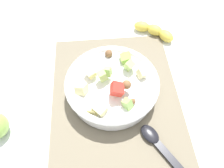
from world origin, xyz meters
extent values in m
plane|color=silver|center=(0.00, 0.00, 0.00)|extent=(2.40, 2.40, 0.00)
cube|color=#756B56|center=(0.00, 0.00, 0.00)|extent=(0.46, 0.36, 0.01)
cylinder|color=white|center=(-0.01, -0.01, 0.03)|extent=(0.24, 0.24, 0.05)
torus|color=white|center=(-0.01, -0.01, 0.06)|extent=(0.26, 0.26, 0.02)
cube|color=#E5D684|center=(0.07, -0.06, 0.06)|extent=(0.03, 0.03, 0.03)
cube|color=red|center=(0.03, 0.00, 0.09)|extent=(0.04, 0.04, 0.03)
cube|color=beige|center=(0.07, -0.05, 0.07)|extent=(0.04, 0.04, 0.03)
cube|color=#93C160|center=(0.06, 0.02, 0.07)|extent=(0.03, 0.03, 0.03)
cube|color=#A3CC6B|center=(-0.02, -0.03, 0.08)|extent=(0.03, 0.03, 0.03)
cube|color=#A3CC6B|center=(-0.05, 0.04, 0.08)|extent=(0.04, 0.03, 0.03)
sphere|color=brown|center=(0.05, 0.04, 0.07)|extent=(0.02, 0.02, 0.02)
cube|color=#E5D684|center=(-0.04, -0.06, 0.08)|extent=(0.04, 0.03, 0.03)
cube|color=beige|center=(-0.03, 0.07, 0.07)|extent=(0.03, 0.03, 0.03)
sphere|color=brown|center=(0.02, 0.03, 0.09)|extent=(0.03, 0.04, 0.04)
cube|color=#8CB74C|center=(-0.08, 0.04, 0.07)|extent=(0.03, 0.04, 0.03)
cube|color=#A3CC6B|center=(-0.03, -0.02, 0.09)|extent=(0.03, 0.03, 0.03)
cube|color=beige|center=(0.01, -0.09, 0.07)|extent=(0.04, 0.04, 0.04)
sphere|color=brown|center=(-0.11, -0.01, 0.07)|extent=(0.03, 0.03, 0.03)
ellipsoid|color=black|center=(0.12, 0.08, 0.01)|extent=(0.07, 0.06, 0.01)
cube|color=black|center=(0.21, 0.13, 0.01)|extent=(0.15, 0.10, 0.01)
ellipsoid|color=yellow|center=(-0.21, 0.19, 0.02)|extent=(0.07, 0.06, 0.04)
ellipsoid|color=yellow|center=(-0.24, 0.16, 0.02)|extent=(0.06, 0.07, 0.04)
ellipsoid|color=yellow|center=(-0.26, 0.12, 0.02)|extent=(0.05, 0.06, 0.04)
camera|label=1|loc=(0.32, -0.04, 0.55)|focal=35.51mm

